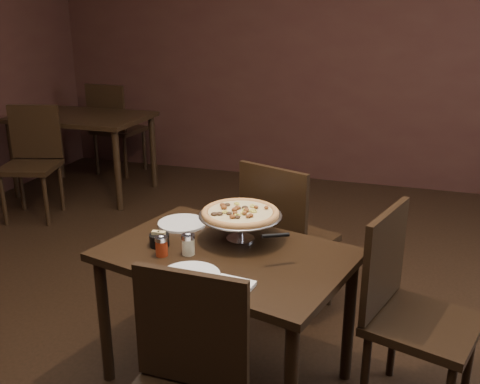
% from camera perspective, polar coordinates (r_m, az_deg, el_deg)
% --- Properties ---
extents(room, '(6.04, 7.04, 2.84)m').
position_cam_1_polar(room, '(2.19, -2.17, 10.16)').
color(room, black).
rests_on(room, ground).
extents(dining_table, '(1.25, 0.98, 0.69)m').
position_cam_1_polar(dining_table, '(2.49, -1.46, -8.23)').
color(dining_table, black).
rests_on(dining_table, ground).
extents(background_table, '(1.24, 0.83, 0.78)m').
position_cam_1_polar(background_table, '(5.42, -16.46, 6.81)').
color(background_table, black).
rests_on(background_table, ground).
extents(pizza_stand, '(0.40, 0.40, 0.16)m').
position_cam_1_polar(pizza_stand, '(2.53, 0.03, -2.29)').
color(pizza_stand, silver).
rests_on(pizza_stand, dining_table).
extents(parmesan_shaker, '(0.06, 0.06, 0.11)m').
position_cam_1_polar(parmesan_shaker, '(2.42, -5.55, -5.54)').
color(parmesan_shaker, beige).
rests_on(parmesan_shaker, dining_table).
extents(pepper_flake_shaker, '(0.06, 0.06, 0.10)m').
position_cam_1_polar(pepper_flake_shaker, '(2.42, -8.38, -5.69)').
color(pepper_flake_shaker, maroon).
rests_on(pepper_flake_shaker, dining_table).
extents(packet_caddy, '(0.09, 0.09, 0.07)m').
position_cam_1_polar(packet_caddy, '(2.53, -8.61, -5.04)').
color(packet_caddy, black).
rests_on(packet_caddy, dining_table).
extents(napkin_stack, '(0.18, 0.18, 0.02)m').
position_cam_1_polar(napkin_stack, '(2.14, -1.05, -10.17)').
color(napkin_stack, white).
rests_on(napkin_stack, dining_table).
extents(plate_left, '(0.25, 0.25, 0.01)m').
position_cam_1_polar(plate_left, '(2.76, -6.19, -3.33)').
color(plate_left, white).
rests_on(plate_left, dining_table).
extents(plate_near, '(0.25, 0.25, 0.01)m').
position_cam_1_polar(plate_near, '(2.24, -5.37, -8.88)').
color(plate_near, white).
rests_on(plate_near, dining_table).
extents(serving_spatula, '(0.15, 0.15, 0.02)m').
position_cam_1_polar(serving_spatula, '(2.29, 3.81, -4.70)').
color(serving_spatula, silver).
rests_on(serving_spatula, pizza_stand).
extents(chair_far, '(0.56, 0.56, 0.94)m').
position_cam_1_polar(chair_far, '(3.09, 4.73, -4.46)').
color(chair_far, black).
rests_on(chair_far, ground).
extents(chair_side, '(0.54, 0.54, 0.93)m').
position_cam_1_polar(chair_side, '(2.49, 17.47, -11.60)').
color(chair_side, black).
rests_on(chair_side, ground).
extents(bg_chair_far, '(0.50, 0.50, 1.00)m').
position_cam_1_polar(bg_chair_far, '(6.01, -13.25, 6.94)').
color(bg_chair_far, black).
rests_on(bg_chair_far, ground).
extents(bg_chair_near, '(0.55, 0.55, 0.96)m').
position_cam_1_polar(bg_chair_near, '(4.97, -21.27, 3.45)').
color(bg_chair_near, black).
rests_on(bg_chair_near, ground).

